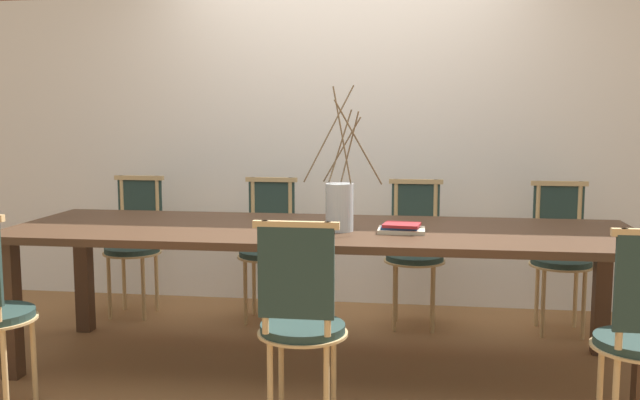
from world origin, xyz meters
TOP-DOWN VIEW (x-y plane):
  - ground_plane at (0.00, 0.00)m, footprint 16.00×16.00m
  - wall_rear at (0.00, 1.36)m, footprint 12.00×0.06m
  - dining_table at (0.00, 0.00)m, footprint 3.35×1.03m
  - chair_near_left at (0.04, -0.85)m, footprint 0.39×0.39m
  - chair_far_leftend at (-1.41, 0.85)m, footprint 0.39×0.39m
  - chair_far_left at (-0.47, 0.85)m, footprint 0.39×0.39m
  - chair_far_center at (0.50, 0.85)m, footprint 0.39×0.39m
  - chair_far_right at (1.41, 0.85)m, footprint 0.39×0.39m
  - vase_centerpiece at (0.12, -0.09)m, footprint 0.43×0.43m
  - book_stack at (0.44, -0.09)m, footprint 0.24×0.20m

SIDE VIEW (x-z plane):
  - ground_plane at x=0.00m, z-range 0.00..0.00m
  - chair_near_left at x=0.04m, z-range 0.04..0.99m
  - chair_far_leftend at x=-1.41m, z-range 0.04..0.99m
  - chair_far_left at x=-0.47m, z-range 0.04..0.99m
  - chair_far_center at x=0.50m, z-range 0.04..0.99m
  - chair_far_right at x=1.41m, z-range 0.04..0.99m
  - dining_table at x=0.00m, z-range 0.31..1.08m
  - book_stack at x=0.44m, z-range 0.77..0.81m
  - vase_centerpiece at x=0.12m, z-range 0.52..1.29m
  - wall_rear at x=0.00m, z-range 0.00..3.20m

